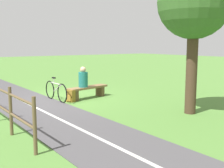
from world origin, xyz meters
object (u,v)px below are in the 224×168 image
Objects in this scene: bench at (88,90)px; backpack at (71,96)px; person_seated at (83,78)px; bicycle at (56,91)px; tree_far_right at (194,4)px.

bench reaches higher than backpack.
bicycle is (1.08, -0.29, -0.45)m from person_seated.
bicycle reaches higher than bench.
bicycle is at bearing -55.48° from backpack.
backpack is 0.10× the size of tree_far_right.
backpack is at bearing 8.81° from person_seated.
tree_far_right is (-2.31, 3.85, 3.21)m from backpack.
backpack is (-0.37, 0.54, -0.16)m from bicycle.
tree_far_right reaches higher than person_seated.
bench is 4.17× the size of backpack.
tree_far_right is (-1.38, 4.15, 3.10)m from bench.
bench is 1.07× the size of bicycle.
bicycle is 0.67m from backpack.
backpack is (0.94, 0.29, -0.11)m from bench.
bench is 5.36m from tree_far_right.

